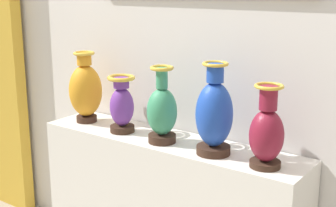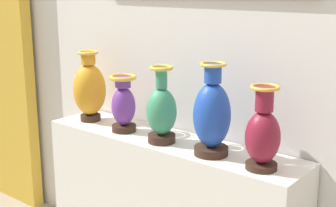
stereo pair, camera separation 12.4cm
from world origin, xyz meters
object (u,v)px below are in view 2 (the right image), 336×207
Objects in this scene: vase_amber at (89,89)px; vase_jade at (161,111)px; vase_burgundy at (263,134)px; vase_sapphire at (212,115)px; vase_violet at (123,104)px.

vase_amber reaches higher than vase_jade.
vase_jade is at bearing 179.54° from vase_burgundy.
vase_amber is 1.10× the size of vase_burgundy.
vase_jade is at bearing -178.68° from vase_sapphire.
vase_amber is at bearing 177.74° from vase_burgundy.
vase_jade is 0.89× the size of vase_sapphire.
vase_jade is (0.56, -0.04, -0.03)m from vase_amber.
vase_sapphire reaches higher than vase_burgundy.
vase_burgundy is (0.26, -0.01, -0.03)m from vase_sapphire.
vase_violet is at bearing -5.13° from vase_amber.
vase_violet is (0.29, -0.03, -0.04)m from vase_amber.
vase_sapphire is at bearing -0.67° from vase_violet.
vase_violet is 0.82m from vase_burgundy.
vase_violet is at bearing 179.33° from vase_sapphire.
vase_jade is at bearing -2.84° from vase_violet.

